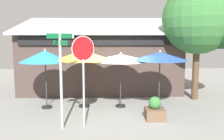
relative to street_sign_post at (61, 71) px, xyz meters
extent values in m
cube|color=gray|center=(2.01, 1.80, -2.02)|extent=(28.00, 28.00, 0.10)
cube|color=#473833|center=(1.23, 6.36, -0.34)|extent=(8.70, 4.22, 3.26)
cube|color=silver|center=(1.23, 6.21, 1.80)|extent=(9.20, 4.83, 1.17)
cube|color=black|center=(1.23, 4.20, 0.94)|extent=(8.10, 0.16, 0.44)
cylinder|color=#A8AAB2|center=(0.00, 0.00, -0.36)|extent=(0.09, 0.09, 3.22)
cube|color=#116B38|center=(0.00, 0.00, 1.15)|extent=(0.73, 0.58, 0.16)
cube|color=#116B38|center=(0.00, 0.00, 0.93)|extent=(0.58, 0.73, 0.16)
cube|color=white|center=(0.38, 0.30, 1.15)|extent=(0.07, 0.06, 0.16)
cylinder|color=#A8AAB2|center=(0.72, 0.16, -0.80)|extent=(0.07, 0.07, 2.35)
cylinder|color=white|center=(0.72, 0.16, 0.74)|extent=(0.71, 0.47, 0.84)
cylinder|color=red|center=(0.72, 0.16, 0.74)|extent=(0.68, 0.45, 0.79)
cylinder|color=black|center=(-1.10, 2.47, -1.93)|extent=(0.44, 0.44, 0.08)
cylinder|color=#333335|center=(-1.10, 2.47, -0.93)|extent=(0.05, 0.05, 2.09)
cone|color=#2D99BC|center=(-1.10, 2.47, 0.31)|extent=(2.18, 2.18, 0.48)
sphere|color=silver|center=(-1.10, 2.47, 0.58)|extent=(0.08, 0.08, 0.08)
cylinder|color=black|center=(0.51, 2.61, -1.93)|extent=(0.44, 0.44, 0.08)
cylinder|color=#333335|center=(0.51, 2.61, -0.89)|extent=(0.05, 0.05, 2.16)
cone|color=#EAD14C|center=(0.51, 2.61, 0.34)|extent=(2.58, 2.58, 0.40)
sphere|color=silver|center=(0.51, 2.61, 0.57)|extent=(0.08, 0.08, 0.08)
cylinder|color=black|center=(2.15, 2.54, -1.93)|extent=(0.44, 0.44, 0.08)
cylinder|color=#333335|center=(2.15, 2.54, -0.92)|extent=(0.05, 0.05, 2.11)
cone|color=white|center=(2.15, 2.54, 0.23)|extent=(2.56, 2.56, 0.30)
sphere|color=silver|center=(2.15, 2.54, 0.42)|extent=(0.08, 0.08, 0.08)
cylinder|color=black|center=(3.77, 2.14, -1.93)|extent=(0.44, 0.44, 0.08)
cylinder|color=#333335|center=(3.77, 2.14, -0.88)|extent=(0.05, 0.05, 2.17)
cone|color=#2D56B7|center=(3.77, 2.14, 0.33)|extent=(2.32, 2.32, 0.35)
sphere|color=silver|center=(3.77, 2.14, 0.53)|extent=(0.08, 0.08, 0.08)
cylinder|color=brown|center=(5.95, 3.78, -0.63)|extent=(0.31, 0.31, 2.69)
sphere|color=#387538|center=(5.95, 3.78, 2.01)|extent=(3.43, 3.43, 3.43)
sphere|color=#1E4C23|center=(6.89, 3.35, 1.66)|extent=(2.21, 2.21, 2.21)
cube|color=brown|center=(3.32, 0.84, -1.76)|extent=(0.71, 0.71, 0.42)
sphere|color=#387538|center=(3.32, 0.84, -1.33)|extent=(0.48, 0.48, 0.48)
camera|label=1|loc=(1.42, -7.90, 1.11)|focal=38.71mm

